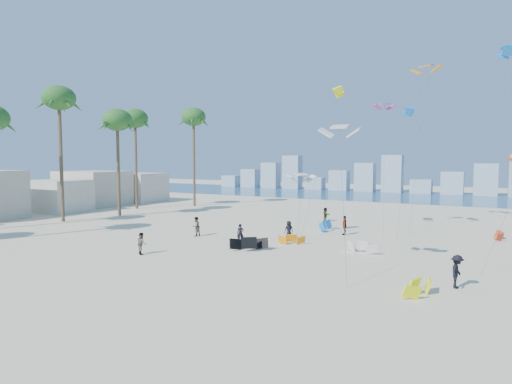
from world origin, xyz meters
The scene contains 10 objects.
ground centered at (0.00, 0.00, 0.00)m, with size 220.00×220.00×0.00m, color beige.
ocean centered at (0.00, 72.00, 0.01)m, with size 220.00×220.00×0.00m, color navy.
kitesurfer_near centered at (1.80, 15.31, 0.83)m, with size 0.61×0.40×1.67m, color black.
kitesurfer_mid centered at (-2.52, 7.69, 0.85)m, with size 0.82×0.64×1.69m, color gray.
kitesurfers_far centered at (9.24, 19.44, 0.91)m, with size 30.36×22.59×1.92m.
grounded_kites centered at (10.06, 17.74, 0.45)m, with size 19.45×23.18×1.00m.
flying_kites centered at (16.65, 23.63, 12.18)m, with size 26.22×27.17×18.64m.
palm_row centered at (-22.78, 16.19, 12.48)m, with size 9.25×44.80×15.96m.
beachfront_buildings centered at (-33.69, 20.82, 2.67)m, with size 11.50×43.00×6.00m.
distant_skyline centered at (-1.19, 82.00, 3.09)m, with size 85.00×3.00×8.40m.
Camera 1 is at (20.96, -16.01, 7.31)m, focal length 29.49 mm.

